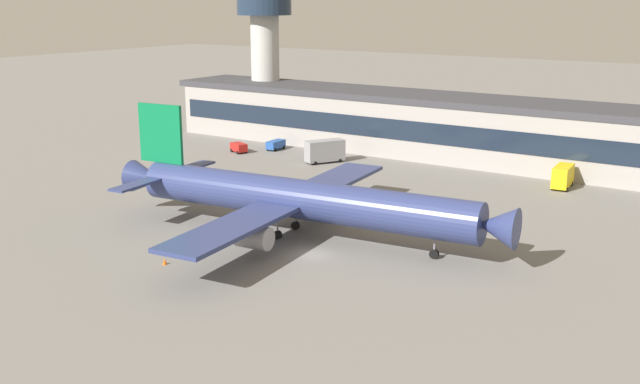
{
  "coord_description": "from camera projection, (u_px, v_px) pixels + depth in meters",
  "views": [
    {
      "loc": [
        47.26,
        -68.92,
        29.34
      ],
      "look_at": [
        -4.89,
        8.84,
        5.0
      ],
      "focal_mm": 42.05,
      "sensor_mm": 36.0,
      "label": 1
    }
  ],
  "objects": [
    {
      "name": "control_tower",
      "position": [
        265.0,
        43.0,
        164.49
      ],
      "size": [
        11.88,
        11.88,
        31.68
      ],
      "color": "#B7B7B2",
      "rests_on": "ground_plane"
    },
    {
      "name": "airliner",
      "position": [
        296.0,
        199.0,
        93.96
      ],
      "size": [
        54.49,
        46.82,
        15.44
      ],
      "color": "navy",
      "rests_on": "ground_plane"
    },
    {
      "name": "catering_truck",
      "position": [
        324.0,
        150.0,
        136.81
      ],
      "size": [
        5.85,
        7.54,
        4.15
      ],
      "color": "gray",
      "rests_on": "ground_plane"
    },
    {
      "name": "traffic_cone_0",
      "position": [
        165.0,
        262.0,
        84.89
      ],
      "size": [
        0.54,
        0.54,
        0.67
      ],
      "primitive_type": "cone",
      "color": "#F2590C",
      "rests_on": "ground_plane"
    },
    {
      "name": "terminal_building",
      "position": [
        501.0,
        132.0,
        135.28
      ],
      "size": [
        143.7,
        15.62,
        11.56
      ],
      "color": "#9E9993",
      "rests_on": "ground_plane"
    },
    {
      "name": "ground_plane",
      "position": [
        313.0,
        254.0,
        88.25
      ],
      "size": [
        600.0,
        600.0,
        0.0
      ],
      "primitive_type": "plane",
      "color": "slate"
    },
    {
      "name": "stair_truck",
      "position": [
        563.0,
        176.0,
        118.81
      ],
      "size": [
        2.92,
        6.19,
        3.55
      ],
      "color": "yellow",
      "rests_on": "ground_plane"
    },
    {
      "name": "baggage_tug",
      "position": [
        239.0,
        147.0,
        146.05
      ],
      "size": [
        4.08,
        3.19,
        1.85
      ],
      "color": "red",
      "rests_on": "ground_plane"
    },
    {
      "name": "follow_me_car",
      "position": [
        275.0,
        144.0,
        148.71
      ],
      "size": [
        2.21,
        4.5,
        1.85
      ],
      "color": "#2651A5",
      "rests_on": "ground_plane"
    }
  ]
}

